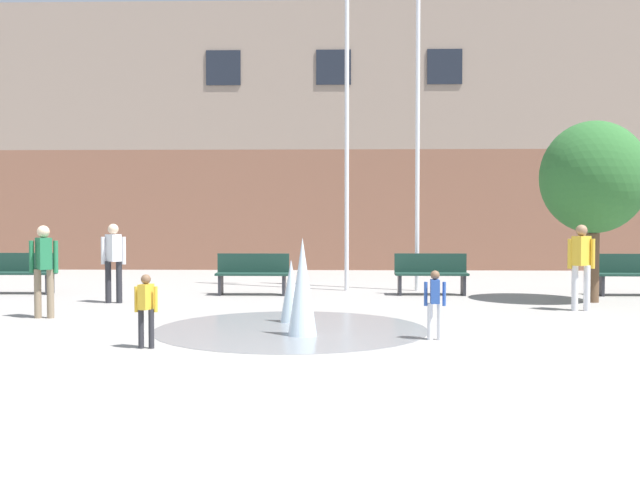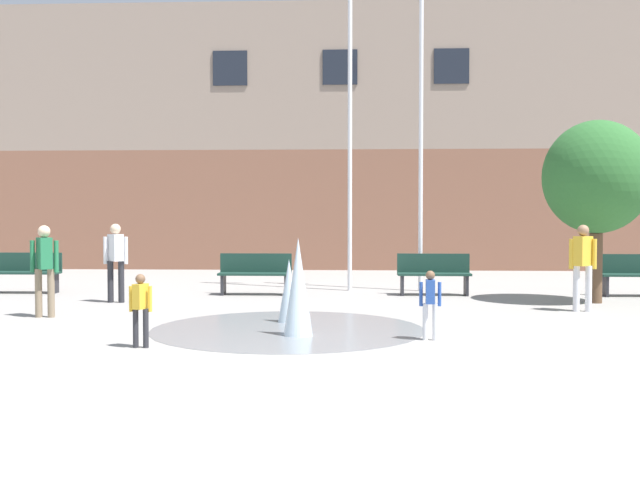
{
  "view_description": "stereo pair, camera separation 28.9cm",
  "coord_description": "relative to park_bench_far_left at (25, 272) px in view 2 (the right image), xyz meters",
  "views": [
    {
      "loc": [
        0.22,
        -6.77,
        1.78
      ],
      "look_at": [
        -0.16,
        7.2,
        1.3
      ],
      "focal_mm": 42.0,
      "sensor_mm": 36.0,
      "label": 1
    },
    {
      "loc": [
        0.5,
        -6.76,
        1.78
      ],
      "look_at": [
        -0.16,
        7.2,
        1.3
      ],
      "focal_mm": 42.0,
      "sensor_mm": 36.0,
      "label": 2
    }
  ],
  "objects": [
    {
      "name": "ground_plane",
      "position": [
        6.97,
        -9.78,
        -0.48
      ],
      "size": [
        100.0,
        100.0,
        0.0
      ],
      "primitive_type": "plane",
      "color": "gray"
    },
    {
      "name": "library_building",
      "position": [
        6.97,
        10.28,
        3.8
      ],
      "size": [
        36.0,
        6.05,
        8.55
      ],
      "color": "brown",
      "rests_on": "ground"
    },
    {
      "name": "splash_fountain",
      "position": [
        6.52,
        -5.15,
        0.0
      ],
      "size": [
        4.24,
        4.24,
        1.44
      ],
      "color": "gray",
      "rests_on": "ground"
    },
    {
      "name": "park_bench_far_left",
      "position": [
        0.0,
        0.0,
        0.0
      ],
      "size": [
        1.6,
        0.44,
        0.91
      ],
      "color": "#28282D",
      "rests_on": "ground"
    },
    {
      "name": "park_bench_left_of_flagpoles",
      "position": [
        5.25,
        -0.11,
        0.0
      ],
      "size": [
        1.6,
        0.44,
        0.91
      ],
      "color": "#28282D",
      "rests_on": "ground"
    },
    {
      "name": "park_bench_under_right_flagpole",
      "position": [
        9.2,
        0.01,
        0.0
      ],
      "size": [
        1.6,
        0.44,
        0.91
      ],
      "color": "#28282D",
      "rests_on": "ground"
    },
    {
      "name": "park_bench_far_right",
      "position": [
        13.58,
        -0.02,
        0.0
      ],
      "size": [
        1.6,
        0.44,
        0.91
      ],
      "color": "#28282D",
      "rests_on": "ground"
    },
    {
      "name": "adult_in_red",
      "position": [
        2.64,
        -1.71,
        0.45
      ],
      "size": [
        0.5,
        0.39,
        1.59
      ],
      "rotation": [
        0.0,
        0.0,
        -0.84
      ],
      "color": "#28282D",
      "rests_on": "ground"
    },
    {
      "name": "teen_by_trashcan",
      "position": [
        11.63,
        -2.68,
        0.45
      ],
      "size": [
        0.5,
        0.37,
        1.59
      ],
      "rotation": [
        0.0,
        0.0,
        0.71
      ],
      "color": "silver",
      "rests_on": "ground"
    },
    {
      "name": "child_with_pink_shirt",
      "position": [
        4.62,
        -6.75,
        0.1
      ],
      "size": [
        0.31,
        0.24,
        0.99
      ],
      "rotation": [
        0.0,
        0.0,
        -1.92
      ],
      "color": "#28282D",
      "rests_on": "ground"
    },
    {
      "name": "adult_near_bench",
      "position": [
        2.11,
        -3.91,
        0.45
      ],
      "size": [
        0.5,
        0.39,
        1.59
      ],
      "rotation": [
        0.0,
        0.0,
        -0.94
      ],
      "color": "#89755B",
      "rests_on": "ground"
    },
    {
      "name": "child_in_fountain",
      "position": [
        8.53,
        -5.96,
        0.1
      ],
      "size": [
        0.31,
        0.22,
        0.99
      ],
      "rotation": [
        0.0,
        0.0,
        -1.62
      ],
      "color": "silver",
      "rests_on": "ground"
    },
    {
      "name": "flagpole_left",
      "position": [
        7.37,
        0.9,
        3.91
      ],
      "size": [
        0.8,
        0.1,
        8.28
      ],
      "color": "silver",
      "rests_on": "ground"
    },
    {
      "name": "flagpole_right",
      "position": [
        9.01,
        0.9,
        3.88
      ],
      "size": [
        0.8,
        0.1,
        8.22
      ],
      "color": "silver",
      "rests_on": "ground"
    },
    {
      "name": "street_tree_near_building",
      "position": [
        12.3,
        -1.31,
        2.03
      ],
      "size": [
        2.13,
        2.13,
        3.66
      ],
      "color": "brown",
      "rests_on": "ground"
    }
  ]
}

